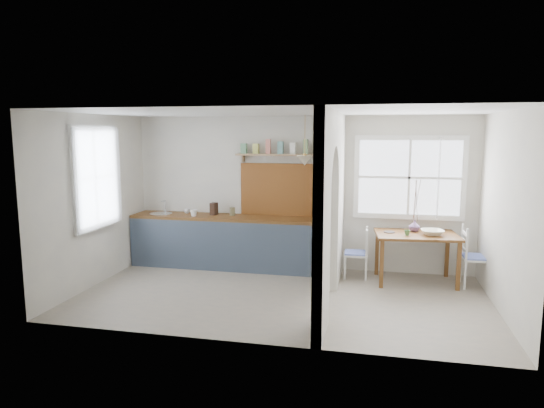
% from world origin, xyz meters
% --- Properties ---
extents(floor, '(5.80, 3.20, 0.01)m').
position_xyz_m(floor, '(0.00, 0.00, 0.00)').
color(floor, gray).
rests_on(floor, ground).
extents(ceiling, '(5.80, 3.20, 0.01)m').
position_xyz_m(ceiling, '(0.00, 0.00, 2.60)').
color(ceiling, beige).
rests_on(ceiling, walls).
extents(walls, '(5.81, 3.21, 2.60)m').
position_xyz_m(walls, '(0.00, 0.00, 1.30)').
color(walls, beige).
rests_on(walls, floor).
extents(partition, '(0.12, 3.20, 2.60)m').
position_xyz_m(partition, '(0.70, 0.06, 1.45)').
color(partition, beige).
rests_on(partition, floor).
extents(kitchen_window, '(0.10, 1.16, 1.50)m').
position_xyz_m(kitchen_window, '(-2.87, 0.00, 1.65)').
color(kitchen_window, white).
rests_on(kitchen_window, walls).
extents(nook_window, '(1.76, 0.10, 1.30)m').
position_xyz_m(nook_window, '(1.80, 1.56, 1.60)').
color(nook_window, white).
rests_on(nook_window, walls).
extents(counter, '(3.50, 0.60, 0.90)m').
position_xyz_m(counter, '(-1.13, 1.33, 0.46)').
color(counter, brown).
rests_on(counter, floor).
extents(sink, '(0.40, 0.40, 0.02)m').
position_xyz_m(sink, '(-2.43, 1.30, 0.89)').
color(sink, silver).
rests_on(sink, counter).
extents(backsplash, '(1.65, 0.03, 0.90)m').
position_xyz_m(backsplash, '(-0.20, 1.58, 1.35)').
color(backsplash, brown).
rests_on(backsplash, walls).
extents(shelf, '(1.75, 0.20, 0.21)m').
position_xyz_m(shelf, '(-0.20, 1.49, 2.01)').
color(shelf, tan).
rests_on(shelf, walls).
extents(pendant_lamp, '(0.26, 0.26, 0.16)m').
position_xyz_m(pendant_lamp, '(0.15, 1.15, 1.88)').
color(pendant_lamp, beige).
rests_on(pendant_lamp, ceiling).
extents(utensil_rail, '(0.02, 0.50, 0.02)m').
position_xyz_m(utensil_rail, '(0.61, 0.90, 1.45)').
color(utensil_rail, silver).
rests_on(utensil_rail, partition).
extents(dining_table, '(1.31, 0.94, 0.77)m').
position_xyz_m(dining_table, '(1.92, 1.11, 0.39)').
color(dining_table, brown).
rests_on(dining_table, floor).
extents(chair_left, '(0.38, 0.38, 0.81)m').
position_xyz_m(chair_left, '(0.99, 1.16, 0.41)').
color(chair_left, silver).
rests_on(chair_left, floor).
extents(chair_right, '(0.43, 0.43, 0.93)m').
position_xyz_m(chair_right, '(2.81, 1.07, 0.46)').
color(chair_right, silver).
rests_on(chair_right, floor).
extents(kettle, '(0.25, 0.21, 0.28)m').
position_xyz_m(kettle, '(0.47, 1.25, 1.04)').
color(kettle, beige).
rests_on(kettle, counter).
extents(mug_a, '(0.17, 0.17, 0.12)m').
position_xyz_m(mug_a, '(-1.76, 1.16, 0.96)').
color(mug_a, white).
rests_on(mug_a, counter).
extents(mug_b, '(0.14, 0.14, 0.09)m').
position_xyz_m(mug_b, '(-1.99, 1.42, 0.94)').
color(mug_b, silver).
rests_on(mug_b, counter).
extents(knife_block, '(0.12, 0.15, 0.21)m').
position_xyz_m(knife_block, '(-1.47, 1.38, 1.01)').
color(knife_block, black).
rests_on(knife_block, counter).
extents(jar, '(0.10, 0.10, 0.15)m').
position_xyz_m(jar, '(-1.13, 1.37, 0.97)').
color(jar, '#6E6542').
rests_on(jar, counter).
extents(towel_magenta, '(0.02, 0.03, 0.50)m').
position_xyz_m(towel_magenta, '(0.58, 0.98, 0.28)').
color(towel_magenta, '#DA2D6E').
rests_on(towel_magenta, counter).
extents(towel_orange, '(0.02, 0.03, 0.53)m').
position_xyz_m(towel_orange, '(0.58, 0.96, 0.25)').
color(towel_orange, '#C28928').
rests_on(towel_orange, counter).
extents(bowl, '(0.39, 0.39, 0.08)m').
position_xyz_m(bowl, '(2.14, 1.06, 0.81)').
color(bowl, white).
rests_on(bowl, dining_table).
extents(table_cup, '(0.10, 0.10, 0.08)m').
position_xyz_m(table_cup, '(1.77, 0.95, 0.81)').
color(table_cup, '#45763E').
rests_on(table_cup, dining_table).
extents(plate, '(0.22, 0.22, 0.01)m').
position_xyz_m(plate, '(1.50, 1.12, 0.78)').
color(plate, '#3A3332').
rests_on(plate, dining_table).
extents(vase, '(0.22, 0.22, 0.18)m').
position_xyz_m(vase, '(1.89, 1.27, 0.86)').
color(vase, '#674872').
rests_on(vase, dining_table).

